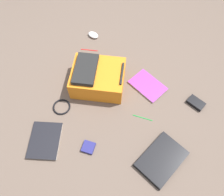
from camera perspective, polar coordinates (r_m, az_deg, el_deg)
The scene contains 11 objects.
ground_plane at distance 1.77m, azimuth 1.05°, elevation -1.65°, with size 3.92×3.92×0.00m, color brown.
backpack at distance 1.80m, azimuth -3.59°, elevation 5.02°, with size 0.43×0.47×0.20m.
laptop at distance 1.63m, azimuth 12.03°, elevation -14.40°, with size 0.38×0.32×0.03m.
book_blue at distance 1.71m, azimuth -16.07°, elevation -9.93°, with size 0.33×0.29×0.02m.
book_manual at distance 1.87m, azimuth 8.72°, elevation 3.03°, with size 0.27×0.32×0.02m.
computer_mouse at distance 2.20m, azimuth -4.62°, elevation 15.11°, with size 0.07×0.10×0.03m, color silver.
cable_coil at distance 1.80m, azimuth -12.22°, elevation -2.13°, with size 0.13×0.13×0.01m, color black.
power_brick at distance 1.87m, azimuth 19.84°, elevation -1.14°, with size 0.08×0.13×0.03m, color black.
pen_black at distance 1.73m, azimuth 7.50°, elevation -4.78°, with size 0.01×0.01×0.15m, color #198C33.
pen_blue at distance 2.09m, azimuth -5.58°, elevation 11.65°, with size 0.01×0.01×0.15m, color red.
earbud_pouch at distance 1.64m, azimuth -5.79°, elevation -11.88°, with size 0.08×0.08×0.02m, color navy.
Camera 1 is at (0.78, 0.33, 1.56)m, focal length 37.40 mm.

